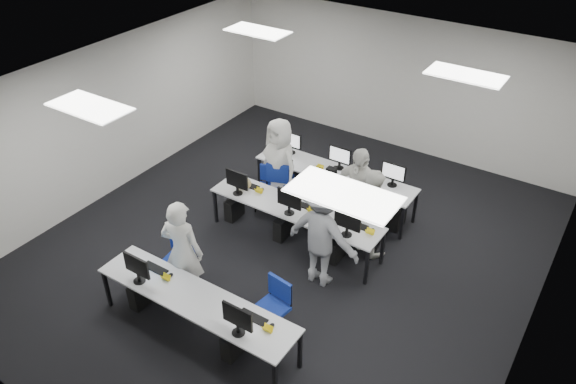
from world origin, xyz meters
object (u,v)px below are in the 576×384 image
Objects in this scene: chair_1 at (272,317)px; student_1 at (370,211)px; chair_6 at (327,205)px; chair_4 at (368,231)px; chair_5 at (280,188)px; student_2 at (280,163)px; chair_2 at (268,196)px; chair_7 at (370,224)px; student_0 at (183,252)px; student_3 at (358,193)px; chair_3 at (322,214)px; desk_mid at (295,210)px; chair_0 at (178,271)px; desk_front at (195,300)px; photographer at (323,232)px.

chair_1 is 2.59m from student_1.
chair_6 is at bearing 112.80° from chair_1.
chair_4 is at bearing 0.70° from chair_6.
chair_5 is 0.59m from student_2.
chair_2 is 0.86× the size of chair_7.
student_0 is at bearing -113.14° from chair_7.
chair_2 is (-1.87, 2.59, -0.02)m from chair_1.
chair_1 is 2.80m from chair_7.
student_1 is (2.17, -0.06, 0.52)m from chair_2.
chair_3 is at bearing -155.69° from student_3.
chair_0 is at bearing -115.39° from desk_mid.
chair_5 is at bearing -99.87° from student_0.
chair_6 is (0.10, 3.55, -0.41)m from desk_front.
desk_front is at bearing -41.43° from chair_0.
student_2 is (-1.08, 0.24, 0.62)m from chair_3.
chair_0 reaches higher than chair_2.
chair_3 reaches higher than desk_front.
photographer is (0.03, 1.37, 0.68)m from chair_1.
student_1 is at bearing -101.37° from photographer.
chair_0 is 0.53× the size of student_2.
student_0 reaches higher than chair_1.
student_0 is at bearing -167.08° from chair_1.
desk_mid is 2.22m from chair_0.
desk_front is 3.29m from chair_3.
chair_7 is at bearing 10.06° from chair_6.
chair_2 is 2.36m from photographer.
chair_7 is 1.58m from photographer.
chair_4 is 2.06m from chair_5.
student_3 is at bearing 143.98° from chair_4.
desk_mid is at bearing -64.76° from chair_5.
student_1 is at bearing 69.83° from desk_front.
chair_0 is 0.98× the size of chair_7.
student_3 reaches higher than chair_4.
chair_2 is 0.99× the size of chair_6.
student_0 reaches higher than chair_6.
chair_3 is at bearing -15.58° from chair_2.
desk_mid is 1.79× the size of student_2.
student_3 is at bearing 45.44° from desk_mid.
photographer reaches higher than chair_5.
chair_5 is (-1.09, 0.26, 0.02)m from chair_3.
student_0 is (0.27, -0.11, 0.60)m from chair_0.
student_2 is at bearing 164.95° from chair_3.
chair_3 is 1.13m from student_1.
photographer is (0.89, 2.00, 0.28)m from desk_front.
student_3 is (-0.37, 0.24, 0.09)m from student_1.
student_1 is (1.16, 0.56, 0.11)m from desk_mid.
photographer is at bearing -73.84° from student_3.
desk_front is 2.60m from desk_mid.
student_3 is at bearing -13.42° from student_1.
chair_1 is at bearing -86.64° from chair_7.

